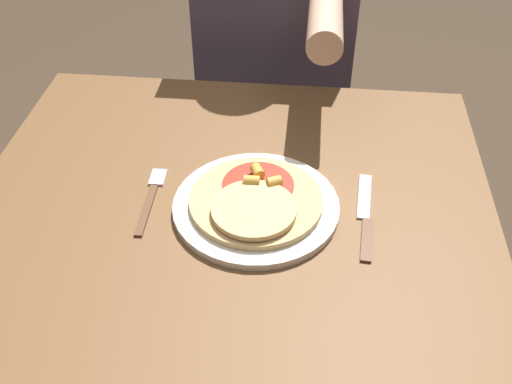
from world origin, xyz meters
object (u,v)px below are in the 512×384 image
(plate, at_px, (256,206))
(fork, at_px, (152,196))
(person_diner, at_px, (276,41))
(dining_table, at_px, (230,265))
(pizza, at_px, (256,201))
(knife, at_px, (365,217))

(plate, height_order, fork, plate)
(fork, distance_m, person_diner, 0.66)
(dining_table, relative_size, person_diner, 0.73)
(plate, distance_m, pizza, 0.02)
(dining_table, relative_size, fork, 5.32)
(plate, bearing_deg, dining_table, -152.81)
(dining_table, xyz_separation_m, knife, (0.24, 0.02, 0.13))
(knife, bearing_deg, fork, 177.35)
(dining_table, height_order, person_diner, person_diner)
(dining_table, bearing_deg, person_diner, 87.09)
(fork, xyz_separation_m, knife, (0.38, -0.02, 0.00))
(plate, distance_m, person_diner, 0.65)
(pizza, distance_m, fork, 0.19)
(dining_table, xyz_separation_m, pizza, (0.05, 0.02, 0.15))
(pizza, height_order, fork, pizza)
(dining_table, xyz_separation_m, fork, (-0.14, 0.04, 0.13))
(knife, height_order, person_diner, person_diner)
(fork, height_order, person_diner, person_diner)
(pizza, height_order, knife, pizza)
(plate, height_order, pizza, pizza)
(person_diner, bearing_deg, fork, -105.69)
(pizza, bearing_deg, plate, 91.55)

